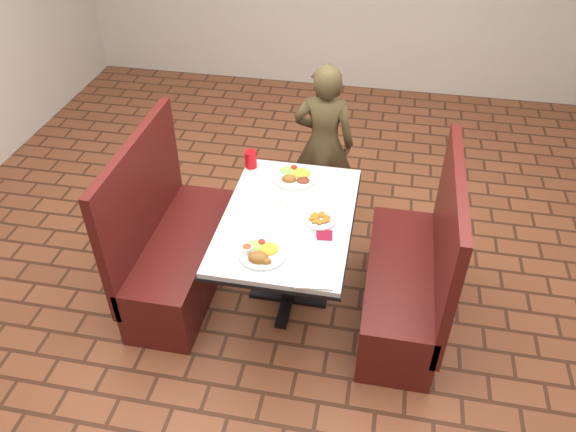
% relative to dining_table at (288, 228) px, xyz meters
% --- Properties ---
extents(room, '(7.00, 7.04, 2.82)m').
position_rel_dining_table_xyz_m(room, '(0.00, 0.00, 1.26)').
color(room, brown).
rests_on(room, ground).
extents(dining_table, '(0.81, 1.21, 0.75)m').
position_rel_dining_table_xyz_m(dining_table, '(0.00, 0.00, 0.00)').
color(dining_table, '#B8BABD').
rests_on(dining_table, ground).
extents(booth_bench_left, '(0.47, 1.20, 1.17)m').
position_rel_dining_table_xyz_m(booth_bench_left, '(-0.80, 0.00, -0.32)').
color(booth_bench_left, '#501512').
rests_on(booth_bench_left, ground).
extents(booth_bench_right, '(0.47, 1.20, 1.17)m').
position_rel_dining_table_xyz_m(booth_bench_right, '(0.80, 0.00, -0.32)').
color(booth_bench_right, '#501512').
rests_on(booth_bench_right, ground).
extents(diner_person, '(0.48, 0.32, 1.30)m').
position_rel_dining_table_xyz_m(diner_person, '(0.08, 1.06, -0.00)').
color(diner_person, brown).
rests_on(diner_person, ground).
extents(near_dinner_plate, '(0.28, 0.28, 0.09)m').
position_rel_dining_table_xyz_m(near_dinner_plate, '(-0.08, -0.38, 0.13)').
color(near_dinner_plate, white).
rests_on(near_dinner_plate, dining_table).
extents(far_dinner_plate, '(0.30, 0.30, 0.08)m').
position_rel_dining_table_xyz_m(far_dinner_plate, '(-0.03, 0.42, 0.12)').
color(far_dinner_plate, white).
rests_on(far_dinner_plate, dining_table).
extents(plantain_plate, '(0.20, 0.20, 0.03)m').
position_rel_dining_table_xyz_m(plantain_plate, '(0.20, -0.01, 0.11)').
color(plantain_plate, white).
rests_on(plantain_plate, dining_table).
extents(maroon_napkin, '(0.11, 0.11, 0.00)m').
position_rel_dining_table_xyz_m(maroon_napkin, '(0.25, -0.14, 0.10)').
color(maroon_napkin, maroon).
rests_on(maroon_napkin, dining_table).
extents(spoon_utensil, '(0.07, 0.14, 0.00)m').
position_rel_dining_table_xyz_m(spoon_utensil, '(0.19, -0.15, 0.10)').
color(spoon_utensil, silver).
rests_on(spoon_utensil, dining_table).
extents(red_tumbler, '(0.08, 0.08, 0.12)m').
position_rel_dining_table_xyz_m(red_tumbler, '(-0.36, 0.50, 0.16)').
color(red_tumbler, red).
rests_on(red_tumbler, dining_table).
extents(paper_napkin, '(0.22, 0.18, 0.01)m').
position_rel_dining_table_xyz_m(paper_napkin, '(0.24, -0.52, 0.10)').
color(paper_napkin, silver).
rests_on(paper_napkin, dining_table).
extents(knife_utensil, '(0.04, 0.17, 0.00)m').
position_rel_dining_table_xyz_m(knife_utensil, '(-0.08, -0.32, 0.11)').
color(knife_utensil, silver).
rests_on(knife_utensil, dining_table).
extents(fork_utensil, '(0.08, 0.12, 0.00)m').
position_rel_dining_table_xyz_m(fork_utensil, '(-0.08, -0.41, 0.11)').
color(fork_utensil, silver).
rests_on(fork_utensil, dining_table).
extents(lettuce_shreds, '(0.28, 0.32, 0.00)m').
position_rel_dining_table_xyz_m(lettuce_shreds, '(0.04, 0.06, 0.10)').
color(lettuce_shreds, '#86AF46').
rests_on(lettuce_shreds, dining_table).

